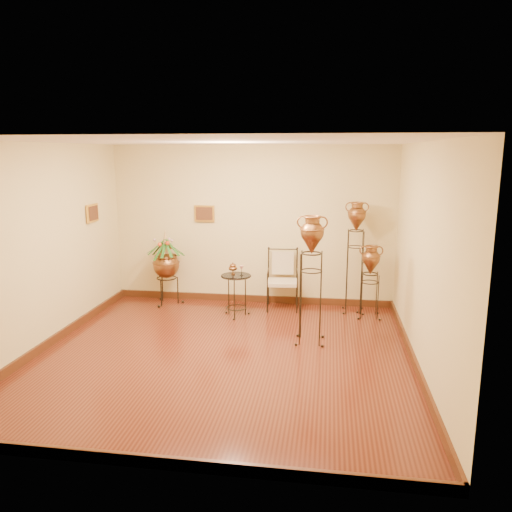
# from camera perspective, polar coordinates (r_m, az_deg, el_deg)

# --- Properties ---
(ground) EXTENTS (5.00, 5.00, 0.00)m
(ground) POSITION_cam_1_polar(r_m,az_deg,el_deg) (6.83, -3.74, -11.23)
(ground) COLOR #5D2616
(ground) RESTS_ON ground
(room_shell) EXTENTS (5.02, 5.02, 2.81)m
(room_shell) POSITION_cam_1_polar(r_m,az_deg,el_deg) (6.37, -3.99, 3.30)
(room_shell) COLOR beige
(room_shell) RESTS_ON ground
(amphora_tall) EXTENTS (0.40, 0.40, 1.89)m
(amphora_tall) POSITION_cam_1_polar(r_m,az_deg,el_deg) (8.48, 11.26, -0.03)
(amphora_tall) COLOR black
(amphora_tall) RESTS_ON ground
(amphora_mid) EXTENTS (0.44, 0.44, 1.85)m
(amphora_mid) POSITION_cam_1_polar(r_m,az_deg,el_deg) (7.02, 6.31, -2.61)
(amphora_mid) COLOR black
(amphora_mid) RESTS_ON ground
(amphora_short) EXTENTS (0.44, 0.44, 1.22)m
(amphora_short) POSITION_cam_1_polar(r_m,az_deg,el_deg) (8.35, 12.89, -2.83)
(amphora_short) COLOR black
(amphora_short) RESTS_ON ground
(planter_urn) EXTENTS (0.76, 0.76, 1.37)m
(planter_urn) POSITION_cam_1_polar(r_m,az_deg,el_deg) (8.97, -10.24, -0.66)
(planter_urn) COLOR black
(planter_urn) RESTS_ON ground
(armchair) EXTENTS (0.62, 0.58, 1.03)m
(armchair) POSITION_cam_1_polar(r_m,az_deg,el_deg) (8.60, 3.04, -2.74)
(armchair) COLOR black
(armchair) RESTS_ON ground
(side_table) EXTENTS (0.54, 0.54, 0.89)m
(side_table) POSITION_cam_1_polar(r_m,az_deg,el_deg) (8.26, -2.29, -4.43)
(side_table) COLOR black
(side_table) RESTS_ON ground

